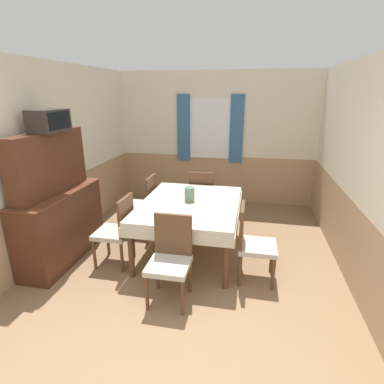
% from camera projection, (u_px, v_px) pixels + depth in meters
% --- Properties ---
extents(wall_back, '(4.31, 0.10, 2.60)m').
position_uv_depth(wall_back, '(215.00, 138.00, 6.03)').
color(wall_back, silver).
rests_on(wall_back, ground_plane).
extents(wall_left, '(0.05, 4.79, 2.60)m').
position_uv_depth(wall_left, '(61.00, 157.00, 4.35)').
color(wall_left, silver).
rests_on(wall_left, ground_plane).
extents(wall_right, '(0.05, 4.79, 2.60)m').
position_uv_depth(wall_right, '(356.00, 170.00, 3.60)').
color(wall_right, silver).
rests_on(wall_right, ground_plane).
extents(dining_table, '(1.35, 1.70, 0.76)m').
position_uv_depth(dining_table, '(190.00, 209.00, 4.14)').
color(dining_table, beige).
rests_on(dining_table, ground_plane).
extents(chair_right_near, '(0.44, 0.44, 0.95)m').
position_uv_depth(chair_right_near, '(252.00, 241.00, 3.56)').
color(chair_right_near, brown).
rests_on(chair_right_near, ground_plane).
extents(chair_head_window, '(0.44, 0.44, 0.95)m').
position_uv_depth(chair_head_window, '(202.00, 195.00, 5.14)').
color(chair_head_window, brown).
rests_on(chair_head_window, ground_plane).
extents(chair_left_far, '(0.44, 0.44, 0.95)m').
position_uv_depth(chair_left_far, '(144.00, 202.00, 4.81)').
color(chair_left_far, brown).
rests_on(chair_left_far, ground_plane).
extents(chair_head_near, '(0.44, 0.44, 0.95)m').
position_uv_depth(chair_head_near, '(170.00, 256.00, 3.22)').
color(chair_head_near, brown).
rests_on(chair_head_near, ground_plane).
extents(chair_left_near, '(0.44, 0.44, 0.95)m').
position_uv_depth(chair_left_near, '(118.00, 229.00, 3.88)').
color(chair_left_near, brown).
rests_on(chair_left_near, ground_plane).
extents(sideboard, '(0.46, 1.41, 1.73)m').
position_uv_depth(sideboard, '(58.00, 209.00, 3.95)').
color(sideboard, '#4C2819').
rests_on(sideboard, ground_plane).
extents(tv, '(0.29, 0.49, 0.27)m').
position_uv_depth(tv, '(49.00, 121.00, 3.59)').
color(tv, '#2D2823').
rests_on(tv, sideboard).
extents(vase, '(0.14, 0.14, 0.20)m').
position_uv_depth(vase, '(190.00, 194.00, 4.13)').
color(vase, slate).
rests_on(vase, dining_table).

